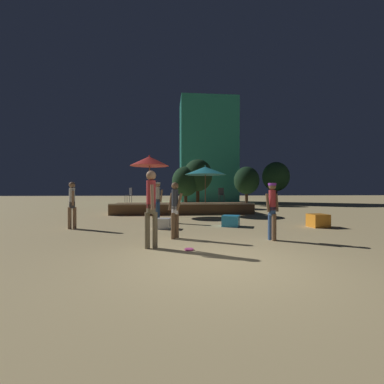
# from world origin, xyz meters

# --- Properties ---
(ground_plane) EXTENTS (120.00, 120.00, 0.00)m
(ground_plane) POSITION_xyz_m (0.00, 0.00, 0.00)
(ground_plane) COLOR tan
(wooden_deck) EXTENTS (8.35, 2.91, 0.66)m
(wooden_deck) POSITION_xyz_m (-0.18, 11.07, 0.29)
(wooden_deck) COLOR brown
(wooden_deck) RESTS_ON ground
(patio_umbrella_0) EXTENTS (2.15, 2.15, 3.39)m
(patio_umbrella_0) POSITION_xyz_m (-2.07, 9.53, 3.03)
(patio_umbrella_0) COLOR brown
(patio_umbrella_0) RESTS_ON ground
(patio_umbrella_1) EXTENTS (2.38, 2.38, 2.85)m
(patio_umbrella_1) POSITION_xyz_m (1.10, 9.70, 2.53)
(patio_umbrella_1) COLOR brown
(patio_umbrella_1) RESTS_ON ground
(cube_seat_0) EXTENTS (0.67, 0.67, 0.50)m
(cube_seat_0) POSITION_xyz_m (4.74, 4.47, 0.25)
(cube_seat_0) COLOR orange
(cube_seat_0) RESTS_ON ground
(cube_seat_1) EXTENTS (0.55, 0.55, 0.38)m
(cube_seat_1) POSITION_xyz_m (-1.17, 4.56, 0.19)
(cube_seat_1) COLOR white
(cube_seat_1) RESTS_ON ground
(cube_seat_2) EXTENTS (0.83, 0.83, 0.43)m
(cube_seat_2) POSITION_xyz_m (1.44, 4.95, 0.21)
(cube_seat_2) COLOR #2D9EDB
(cube_seat_2) RESTS_ON ground
(person_0) EXTENTS (0.31, 0.58, 1.90)m
(person_0) POSITION_xyz_m (-1.40, 1.39, 1.07)
(person_0) COLOR #72664C
(person_0) RESTS_ON ground
(person_1) EXTENTS (0.28, 0.40, 1.72)m
(person_1) POSITION_xyz_m (-4.51, 4.82, 0.93)
(person_1) COLOR #997051
(person_1) RESTS_ON ground
(person_2) EXTENTS (0.45, 0.40, 1.65)m
(person_2) POSITION_xyz_m (-0.79, 2.59, 0.88)
(person_2) COLOR brown
(person_2) RESTS_ON ground
(person_3) EXTENTS (0.45, 0.28, 1.63)m
(person_3) POSITION_xyz_m (1.94, 2.10, 0.90)
(person_3) COLOR brown
(person_3) RESTS_ON ground
(person_4) EXTENTS (0.49, 0.29, 1.77)m
(person_4) POSITION_xyz_m (-1.48, 6.47, 1.01)
(person_4) COLOR #2D4C7F
(person_4) RESTS_ON ground
(bistro_chair_0) EXTENTS (0.48, 0.47, 0.90)m
(bistro_chair_0) POSITION_xyz_m (-3.41, 11.19, 1.21)
(bistro_chair_0) COLOR #47474C
(bistro_chair_0) RESTS_ON wooden_deck
(bistro_chair_1) EXTENTS (0.40, 0.40, 0.90)m
(bistro_chair_1) POSITION_xyz_m (2.33, 11.15, 1.21)
(bistro_chair_1) COLOR #2D3338
(bistro_chair_1) RESTS_ON wooden_deck
(frisbee_disc) EXTENTS (0.22, 0.22, 0.03)m
(frisbee_disc) POSITION_xyz_m (-0.49, 1.12, 0.02)
(frisbee_disc) COLOR #E54C99
(frisbee_disc) RESTS_ON ground
(background_tree_0) EXTENTS (2.71, 2.71, 4.29)m
(background_tree_0) POSITION_xyz_m (9.88, 20.44, 2.79)
(background_tree_0) COLOR #3D2B1C
(background_tree_0) RESTS_ON ground
(background_tree_1) EXTENTS (2.33, 2.33, 3.59)m
(background_tree_1) POSITION_xyz_m (6.15, 18.28, 2.30)
(background_tree_1) COLOR #3D2B1C
(background_tree_1) RESTS_ON ground
(background_tree_2) EXTENTS (2.18, 2.18, 3.32)m
(background_tree_2) POSITION_xyz_m (0.33, 15.63, 2.11)
(background_tree_2) COLOR #3D2B1C
(background_tree_2) RESTS_ON ground
(background_tree_3) EXTENTS (2.37, 2.37, 3.93)m
(background_tree_3) POSITION_xyz_m (1.33, 15.80, 2.61)
(background_tree_3) COLOR #3D2B1C
(background_tree_3) RESTS_ON ground
(distant_building) EXTENTS (6.52, 4.75, 12.08)m
(distant_building) POSITION_xyz_m (3.60, 25.56, 6.04)
(distant_building) COLOR teal
(distant_building) RESTS_ON ground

